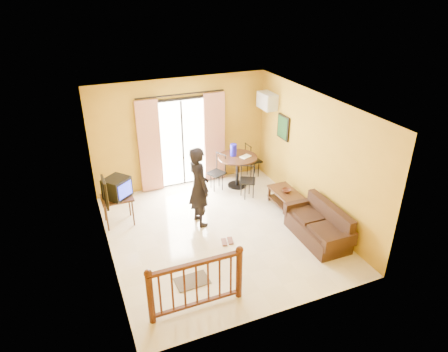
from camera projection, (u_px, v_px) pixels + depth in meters
name	position (u px, v px, depth m)	size (l,w,h in m)	color
ground	(219.00, 232.00, 8.58)	(5.00, 5.00, 0.00)	beige
room_shell	(218.00, 160.00, 7.82)	(5.00, 5.00, 5.00)	white
balcony_door	(183.00, 142.00, 10.06)	(2.25, 0.14, 2.46)	black
tv_table	(117.00, 200.00, 8.65)	(0.66, 0.55, 0.66)	black
television	(117.00, 188.00, 8.53)	(0.66, 0.66, 0.45)	black
picture_left	(105.00, 192.00, 6.96)	(0.05, 0.42, 0.52)	black
dining_table	(237.00, 163.00, 10.20)	(1.00, 1.00, 0.84)	black
water_jug	(233.00, 150.00, 10.11)	(0.17, 0.17, 0.31)	#1A16D3
serving_tray	(245.00, 157.00, 10.10)	(0.28, 0.18, 0.02)	beige
dining_chairs	(239.00, 187.00, 10.44)	(1.68, 1.50, 0.95)	black
air_conditioner	(267.00, 101.00, 9.95)	(0.31, 0.60, 0.40)	silver
botanical_print	(283.00, 127.00, 9.68)	(0.05, 0.50, 0.60)	black
coffee_table	(286.00, 197.00, 9.40)	(0.52, 0.93, 0.41)	black
bowl	(286.00, 191.00, 9.31)	(0.21, 0.21, 0.07)	#52281C
sofa	(319.00, 227.00, 8.26)	(0.75, 1.58, 0.75)	#301C13
standing_person	(199.00, 187.00, 8.52)	(0.66, 0.43, 1.81)	black
stair_balustrade	(196.00, 282.00, 6.36)	(1.63, 0.13, 1.04)	#471E0F
doormat	(192.00, 281.00, 7.19)	(0.60, 0.40, 0.02)	#544B43
sandals	(227.00, 241.00, 8.25)	(0.30, 0.27, 0.03)	#52281C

